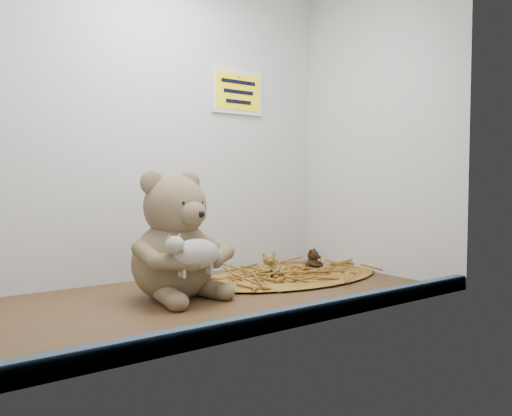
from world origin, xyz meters
TOP-DOWN VIEW (x-y plane):
  - alcove_shell at (0.00, 9.00)cm, footprint 120.40×60.20cm
  - front_rail at (0.00, -28.80)cm, footprint 119.28×2.20cm
  - straw_bed at (34.16, 8.09)cm, footprint 58.19×33.79cm
  - main_teddy at (-4.09, 5.52)cm, footprint 28.26×29.34cm
  - toy_lamb at (-4.09, -5.21)cm, footprint 14.53×8.87cm
  - mini_teddy_tan at (26.59, 8.73)cm, footprint 7.57×7.72cm
  - mini_teddy_brown at (41.72, 7.46)cm, footprint 7.48×7.63cm
  - wall_sign at (30.00, 29.40)cm, footprint 16.00×1.20cm

SIDE VIEW (x-z plane):
  - straw_bed at x=34.16cm, z-range 0.00..1.13cm
  - front_rail at x=0.00cm, z-range 0.00..3.60cm
  - mini_teddy_brown at x=41.72cm, z-range 1.13..8.02cm
  - mini_teddy_tan at x=26.59cm, z-range 1.13..8.08cm
  - toy_lamb at x=-4.09cm, z-range 6.88..16.27cm
  - main_teddy at x=-4.09cm, z-range 0.00..29.94cm
  - alcove_shell at x=0.00cm, z-range -0.20..90.20cm
  - wall_sign at x=30.00cm, z-range 49.50..60.50cm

